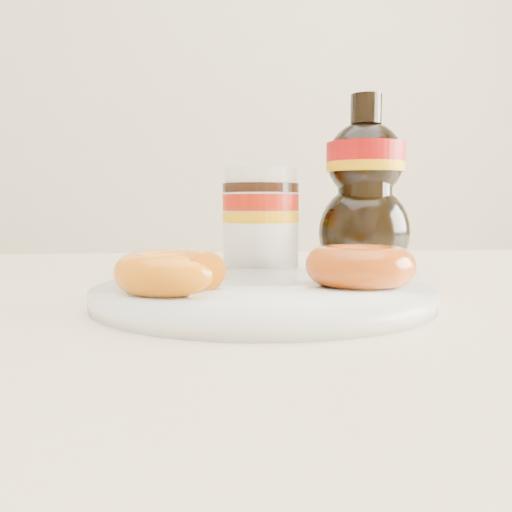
{
  "coord_description": "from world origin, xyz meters",
  "views": [
    {
      "loc": [
        -0.03,
        -0.44,
        0.83
      ],
      "look_at": [
        0.02,
        0.08,
        0.79
      ],
      "focal_mm": 40.0,
      "sensor_mm": 36.0,
      "label": 1
    }
  ],
  "objects": [
    {
      "name": "syrup_bottle",
      "position": [
        0.16,
        0.2,
        0.85
      ],
      "size": [
        0.13,
        0.11,
        0.21
      ],
      "primitive_type": null,
      "rotation": [
        0.0,
        0.0,
        0.26
      ],
      "color": "black",
      "rests_on": "dining_table"
    },
    {
      "name": "donut_whole",
      "position": [
        0.11,
        0.03,
        0.78
      ],
      "size": [
        0.1,
        0.1,
        0.03
      ],
      "primitive_type": "torus",
      "rotation": [
        0.0,
        0.0,
        -0.08
      ],
      "color": "#AF470B",
      "rests_on": "plate"
    },
    {
      "name": "dining_table",
      "position": [
        0.0,
        0.1,
        0.67
      ],
      "size": [
        1.4,
        0.9,
        0.75
      ],
      "color": "beige",
      "rests_on": "ground"
    },
    {
      "name": "nutella_jar",
      "position": [
        0.04,
        0.21,
        0.82
      ],
      "size": [
        0.09,
        0.09,
        0.12
      ],
      "rotation": [
        0.0,
        0.0,
        -0.04
      ],
      "color": "white",
      "rests_on": "dining_table"
    },
    {
      "name": "donut_bitten",
      "position": [
        -0.05,
        0.0,
        0.78
      ],
      "size": [
        0.11,
        0.11,
        0.03
      ],
      "primitive_type": "torus",
      "rotation": [
        0.0,
        0.0,
        0.25
      ],
      "color": "orange",
      "rests_on": "plate"
    },
    {
      "name": "plate",
      "position": [
        0.02,
        0.03,
        0.76
      ],
      "size": [
        0.28,
        0.28,
        0.01
      ],
      "color": "white",
      "rests_on": "dining_table"
    }
  ]
}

